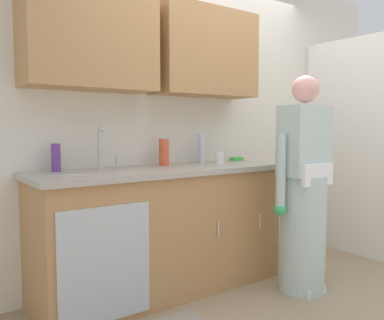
{
  "coord_description": "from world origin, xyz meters",
  "views": [
    {
      "loc": [
        -2.15,
        -1.88,
        1.24
      ],
      "look_at": [
        -0.39,
        0.55,
        1.0
      ],
      "focal_mm": 38.2,
      "sensor_mm": 36.0,
      "label": 1
    }
  ],
  "objects_px": {
    "bottle_dish_liquid": "(164,152)",
    "sponge": "(236,159)",
    "sink": "(113,173)",
    "bottle_soap": "(201,148)",
    "cup_by_sink": "(220,158)",
    "knife_on_counter": "(68,175)",
    "person_at_sink": "(303,201)",
    "bottle_water_short": "(56,158)"
  },
  "relations": [
    {
      "from": "person_at_sink",
      "to": "bottle_dish_liquid",
      "type": "bearing_deg",
      "value": 133.98
    },
    {
      "from": "sponge",
      "to": "cup_by_sink",
      "type": "bearing_deg",
      "value": -153.12
    },
    {
      "from": "bottle_dish_liquid",
      "to": "knife_on_counter",
      "type": "xyz_separation_m",
      "value": [
        -0.85,
        -0.23,
        -0.1
      ]
    },
    {
      "from": "bottle_soap",
      "to": "sink",
      "type": "bearing_deg",
      "value": -169.75
    },
    {
      "from": "bottle_water_short",
      "to": "knife_on_counter",
      "type": "height_order",
      "value": "bottle_water_short"
    },
    {
      "from": "sink",
      "to": "bottle_dish_liquid",
      "type": "distance_m",
      "value": 0.54
    },
    {
      "from": "sink",
      "to": "bottle_soap",
      "type": "height_order",
      "value": "sink"
    },
    {
      "from": "sink",
      "to": "knife_on_counter",
      "type": "height_order",
      "value": "sink"
    },
    {
      "from": "bottle_soap",
      "to": "cup_by_sink",
      "type": "height_order",
      "value": "bottle_soap"
    },
    {
      "from": "person_at_sink",
      "to": "knife_on_counter",
      "type": "xyz_separation_m",
      "value": [
        -1.6,
        0.54,
        0.25
      ]
    },
    {
      "from": "sink",
      "to": "cup_by_sink",
      "type": "relative_size",
      "value": 5.0
    },
    {
      "from": "bottle_soap",
      "to": "bottle_water_short",
      "type": "bearing_deg",
      "value": 178.38
    },
    {
      "from": "bottle_water_short",
      "to": "cup_by_sink",
      "type": "xyz_separation_m",
      "value": [
        1.29,
        -0.19,
        -0.05
      ]
    },
    {
      "from": "sink",
      "to": "knife_on_counter",
      "type": "xyz_separation_m",
      "value": [
        -0.35,
        -0.09,
        0.02
      ]
    },
    {
      "from": "bottle_dish_liquid",
      "to": "sponge",
      "type": "xyz_separation_m",
      "value": [
        0.8,
        0.03,
        -0.09
      ]
    },
    {
      "from": "bottle_water_short",
      "to": "knife_on_counter",
      "type": "distance_m",
      "value": 0.3
    },
    {
      "from": "sink",
      "to": "bottle_dish_liquid",
      "type": "relative_size",
      "value": 2.39
    },
    {
      "from": "bottle_water_short",
      "to": "sponge",
      "type": "xyz_separation_m",
      "value": [
        1.64,
        -0.02,
        -0.08
      ]
    },
    {
      "from": "bottle_soap",
      "to": "cup_by_sink",
      "type": "distance_m",
      "value": 0.19
    },
    {
      "from": "sink",
      "to": "bottle_soap",
      "type": "distance_m",
      "value": 0.91
    },
    {
      "from": "knife_on_counter",
      "to": "bottle_water_short",
      "type": "bearing_deg",
      "value": 110.45
    },
    {
      "from": "person_at_sink",
      "to": "sponge",
      "type": "distance_m",
      "value": 0.85
    },
    {
      "from": "bottle_dish_liquid",
      "to": "sponge",
      "type": "distance_m",
      "value": 0.81
    },
    {
      "from": "knife_on_counter",
      "to": "sponge",
      "type": "relative_size",
      "value": 2.18
    },
    {
      "from": "person_at_sink",
      "to": "bottle_dish_liquid",
      "type": "distance_m",
      "value": 1.13
    },
    {
      "from": "sink",
      "to": "bottle_dish_liquid",
      "type": "height_order",
      "value": "sink"
    },
    {
      "from": "bottle_dish_liquid",
      "to": "knife_on_counter",
      "type": "height_order",
      "value": "bottle_dish_liquid"
    },
    {
      "from": "bottle_water_short",
      "to": "knife_on_counter",
      "type": "xyz_separation_m",
      "value": [
        -0.02,
        -0.28,
        -0.09
      ]
    },
    {
      "from": "sink",
      "to": "bottle_water_short",
      "type": "height_order",
      "value": "sink"
    },
    {
      "from": "sink",
      "to": "sponge",
      "type": "bearing_deg",
      "value": 7.81
    },
    {
      "from": "person_at_sink",
      "to": "bottle_water_short",
      "type": "relative_size",
      "value": 8.5
    },
    {
      "from": "bottle_water_short",
      "to": "sponge",
      "type": "height_order",
      "value": "bottle_water_short"
    },
    {
      "from": "cup_by_sink",
      "to": "sponge",
      "type": "height_order",
      "value": "cup_by_sink"
    },
    {
      "from": "knife_on_counter",
      "to": "cup_by_sink",
      "type": "bearing_deg",
      "value": 27.84
    },
    {
      "from": "bottle_water_short",
      "to": "person_at_sink",
      "type": "bearing_deg",
      "value": -27.43
    },
    {
      "from": "sink",
      "to": "knife_on_counter",
      "type": "bearing_deg",
      "value": -166.29
    },
    {
      "from": "bottle_soap",
      "to": "sponge",
      "type": "distance_m",
      "value": 0.43
    },
    {
      "from": "bottle_water_short",
      "to": "sponge",
      "type": "bearing_deg",
      "value": -0.55
    },
    {
      "from": "person_at_sink",
      "to": "sponge",
      "type": "xyz_separation_m",
      "value": [
        0.05,
        0.8,
        0.26
      ]
    },
    {
      "from": "cup_by_sink",
      "to": "sink",
      "type": "bearing_deg",
      "value": -179.89
    },
    {
      "from": "cup_by_sink",
      "to": "bottle_water_short",
      "type": "bearing_deg",
      "value": 171.47
    },
    {
      "from": "bottle_dish_liquid",
      "to": "cup_by_sink",
      "type": "bearing_deg",
      "value": -17.85
    }
  ]
}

